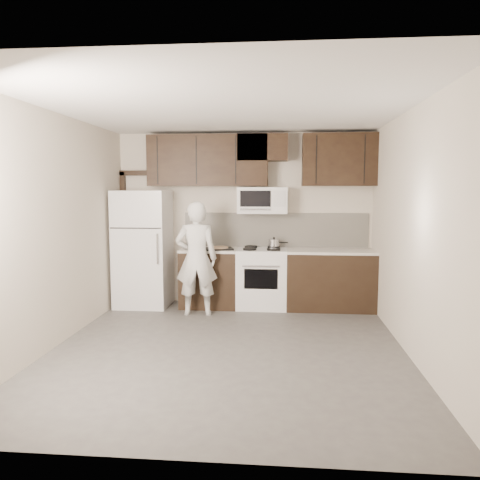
# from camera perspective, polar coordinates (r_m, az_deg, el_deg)

# --- Properties ---
(floor) EXTENTS (4.50, 4.50, 0.00)m
(floor) POSITION_cam_1_polar(r_m,az_deg,el_deg) (5.51, -1.46, -13.08)
(floor) COLOR #494744
(floor) RESTS_ON ground
(back_wall) EXTENTS (4.00, 0.00, 4.00)m
(back_wall) POSITION_cam_1_polar(r_m,az_deg,el_deg) (7.46, 0.51, 2.58)
(back_wall) COLOR beige
(back_wall) RESTS_ON ground
(ceiling) EXTENTS (4.50, 4.50, 0.00)m
(ceiling) POSITION_cam_1_polar(r_m,az_deg,el_deg) (5.28, -1.54, 15.81)
(ceiling) COLOR white
(ceiling) RESTS_ON back_wall
(counter_run) EXTENTS (2.95, 0.64, 0.91)m
(counter_run) POSITION_cam_1_polar(r_m,az_deg,el_deg) (7.24, 5.08, -4.69)
(counter_run) COLOR black
(counter_run) RESTS_ON floor
(stove) EXTENTS (0.76, 0.66, 0.94)m
(stove) POSITION_cam_1_polar(r_m,az_deg,el_deg) (7.24, 2.68, -4.63)
(stove) COLOR white
(stove) RESTS_ON floor
(backsplash) EXTENTS (2.90, 0.02, 0.54)m
(backsplash) POSITION_cam_1_polar(r_m,az_deg,el_deg) (7.43, 4.35, 1.24)
(backsplash) COLOR beige
(backsplash) RESTS_ON counter_run
(upper_cabinets) EXTENTS (3.48, 0.35, 0.78)m
(upper_cabinets) POSITION_cam_1_polar(r_m,az_deg,el_deg) (7.27, 2.06, 9.84)
(upper_cabinets) COLOR black
(upper_cabinets) RESTS_ON back_wall
(microwave) EXTENTS (0.76, 0.42, 0.40)m
(microwave) POSITION_cam_1_polar(r_m,az_deg,el_deg) (7.23, 2.76, 4.85)
(microwave) COLOR white
(microwave) RESTS_ON upper_cabinets
(refrigerator) EXTENTS (0.80, 0.76, 1.80)m
(refrigerator) POSITION_cam_1_polar(r_m,az_deg,el_deg) (7.43, -11.72, -1.04)
(refrigerator) COLOR white
(refrigerator) RESTS_ON floor
(door_trim) EXTENTS (0.50, 0.08, 2.12)m
(door_trim) POSITION_cam_1_polar(r_m,az_deg,el_deg) (7.82, -13.69, 1.83)
(door_trim) COLOR black
(door_trim) RESTS_ON floor
(saucepan) EXTENTS (0.31, 0.18, 0.17)m
(saucepan) POSITION_cam_1_polar(r_m,az_deg,el_deg) (7.31, 4.18, -0.42)
(saucepan) COLOR silver
(saucepan) RESTS_ON stove
(baking_tray) EXTENTS (0.48, 0.40, 0.02)m
(baking_tray) POSITION_cam_1_polar(r_m,az_deg,el_deg) (7.11, -2.57, -1.07)
(baking_tray) COLOR black
(baking_tray) RESTS_ON counter_run
(pizza) EXTENTS (0.34, 0.34, 0.02)m
(pizza) POSITION_cam_1_polar(r_m,az_deg,el_deg) (7.11, -2.57, -0.90)
(pizza) COLOR tan
(pizza) RESTS_ON baking_tray
(person) EXTENTS (0.65, 0.47, 1.65)m
(person) POSITION_cam_1_polar(r_m,az_deg,el_deg) (6.78, -5.34, -2.26)
(person) COLOR silver
(person) RESTS_ON floor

